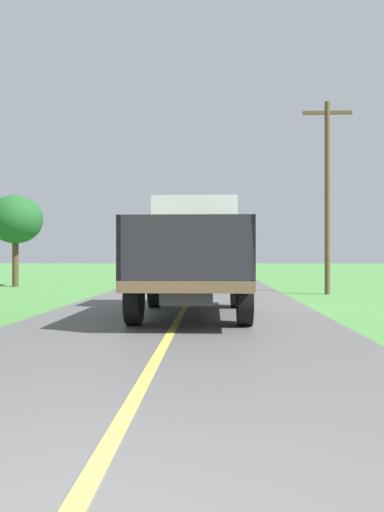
{
  "coord_description": "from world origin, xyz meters",
  "views": [
    {
      "loc": [
        0.72,
        -2.14,
        1.39
      ],
      "look_at": [
        0.15,
        11.49,
        1.4
      ],
      "focal_mm": 35.34,
      "sensor_mm": 36.0,
      "label": 1
    }
  ],
  "objects_px": {
    "banana_truck_far": "(206,255)",
    "utility_pole_roadside": "(327,191)",
    "banana_truck_near": "(194,253)",
    "roadside_tree_far_left": "(15,220)"
  },
  "relations": [
    {
      "from": "banana_truck_far",
      "to": "utility_pole_roadside",
      "type": "height_order",
      "value": "utility_pole_roadside"
    },
    {
      "from": "banana_truck_far",
      "to": "utility_pole_roadside",
      "type": "bearing_deg",
      "value": -55.98
    },
    {
      "from": "banana_truck_near",
      "to": "banana_truck_far",
      "type": "relative_size",
      "value": 1.0
    },
    {
      "from": "banana_truck_near",
      "to": "utility_pole_roadside",
      "type": "xyz_separation_m",
      "value": [
        4.64,
        6.53,
        2.32
      ]
    },
    {
      "from": "banana_truck_near",
      "to": "utility_pole_roadside",
      "type": "relative_size",
      "value": 0.82
    },
    {
      "from": "utility_pole_roadside",
      "to": "roadside_tree_far_left",
      "type": "height_order",
      "value": "utility_pole_roadside"
    },
    {
      "from": "banana_truck_far",
      "to": "utility_pole_roadside",
      "type": "relative_size",
      "value": 0.82
    },
    {
      "from": "banana_truck_far",
      "to": "roadside_tree_far_left",
      "type": "relative_size",
      "value": 1.39
    },
    {
      "from": "banana_truck_far",
      "to": "banana_truck_near",
      "type": "bearing_deg",
      "value": -90.52
    },
    {
      "from": "banana_truck_near",
      "to": "banana_truck_far",
      "type": "xyz_separation_m",
      "value": [
        0.12,
        13.23,
        -0.0
      ]
    }
  ]
}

